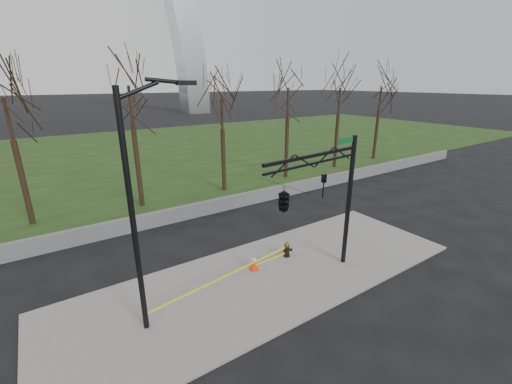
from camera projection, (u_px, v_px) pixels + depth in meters
ground at (269, 277)px, 14.29m from camera, size 500.00×500.00×0.00m
sidewalk at (269, 276)px, 14.27m from camera, size 18.00×6.00×0.10m
grass_strip at (116, 155)px, 37.86m from camera, size 120.00×40.00×0.06m
guardrail at (193, 211)px, 20.43m from camera, size 60.00×0.30×0.90m
tree_row at (181, 139)px, 22.93m from camera, size 48.13×4.00×8.49m
fire_hydrant at (287, 249)px, 15.70m from camera, size 0.48×0.34×0.78m
traffic_cone at (254, 262)px, 14.58m from camera, size 0.44×0.44×0.72m
street_light at (138, 200)px, 9.91m from camera, size 2.39×0.23×8.21m
traffic_signal_mast at (299, 194)px, 12.11m from camera, size 5.08×2.52×6.00m
caution_tape at (238, 271)px, 13.77m from camera, size 7.03×1.07×0.40m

